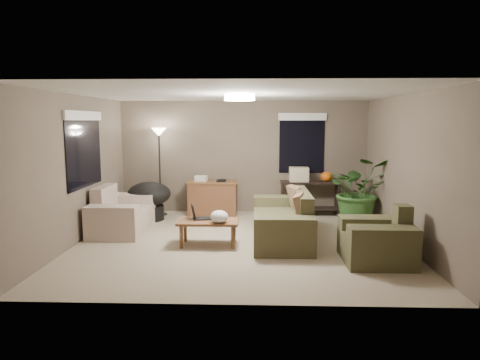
{
  "coord_description": "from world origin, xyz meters",
  "views": [
    {
      "loc": [
        0.25,
        -7.08,
        2.06
      ],
      "look_at": [
        0.0,
        0.2,
        1.05
      ],
      "focal_mm": 32.0,
      "sensor_mm": 36.0,
      "label": 1
    }
  ],
  "objects_px": {
    "cat_scratching_post": "(385,235)",
    "loveseat": "(121,215)",
    "houseplant": "(359,198)",
    "main_sofa": "(283,223)",
    "console_table": "(310,195)",
    "desk": "(213,198)",
    "papasan_chair": "(149,198)",
    "armchair": "(377,242)",
    "floor_lamp": "(159,142)",
    "coffee_table": "(208,224)"
  },
  "relations": [
    {
      "from": "cat_scratching_post",
      "to": "loveseat",
      "type": "bearing_deg",
      "value": 168.28
    },
    {
      "from": "houseplant",
      "to": "cat_scratching_post",
      "type": "relative_size",
      "value": 2.7
    },
    {
      "from": "main_sofa",
      "to": "console_table",
      "type": "xyz_separation_m",
      "value": [
        0.71,
        1.96,
        0.14
      ]
    },
    {
      "from": "main_sofa",
      "to": "desk",
      "type": "distance_m",
      "value": 2.39
    },
    {
      "from": "console_table",
      "to": "papasan_chair",
      "type": "height_order",
      "value": "papasan_chair"
    },
    {
      "from": "desk",
      "to": "cat_scratching_post",
      "type": "xyz_separation_m",
      "value": [
        3.05,
        -2.4,
        -0.16
      ]
    },
    {
      "from": "loveseat",
      "to": "cat_scratching_post",
      "type": "bearing_deg",
      "value": -11.72
    },
    {
      "from": "armchair",
      "to": "papasan_chair",
      "type": "distance_m",
      "value": 4.75
    },
    {
      "from": "loveseat",
      "to": "floor_lamp",
      "type": "xyz_separation_m",
      "value": [
        0.44,
        1.41,
        1.3
      ]
    },
    {
      "from": "main_sofa",
      "to": "desk",
      "type": "bearing_deg",
      "value": 126.86
    },
    {
      "from": "armchair",
      "to": "floor_lamp",
      "type": "height_order",
      "value": "floor_lamp"
    },
    {
      "from": "main_sofa",
      "to": "desk",
      "type": "height_order",
      "value": "main_sofa"
    },
    {
      "from": "console_table",
      "to": "armchair",
      "type": "bearing_deg",
      "value": -79.28
    },
    {
      "from": "armchair",
      "to": "loveseat",
      "type": "bearing_deg",
      "value": 159.16
    },
    {
      "from": "console_table",
      "to": "houseplant",
      "type": "distance_m",
      "value": 1.16
    },
    {
      "from": "coffee_table",
      "to": "console_table",
      "type": "bearing_deg",
      "value": 50.05
    },
    {
      "from": "armchair",
      "to": "desk",
      "type": "distance_m",
      "value": 4.12
    },
    {
      "from": "desk",
      "to": "houseplant",
      "type": "relative_size",
      "value": 0.81
    },
    {
      "from": "armchair",
      "to": "coffee_table",
      "type": "bearing_deg",
      "value": 163.58
    },
    {
      "from": "console_table",
      "to": "floor_lamp",
      "type": "distance_m",
      "value": 3.49
    },
    {
      "from": "main_sofa",
      "to": "floor_lamp",
      "type": "bearing_deg",
      "value": 143.87
    },
    {
      "from": "papasan_chair",
      "to": "cat_scratching_post",
      "type": "xyz_separation_m",
      "value": [
        4.33,
        -1.87,
        -0.25
      ]
    },
    {
      "from": "papasan_chair",
      "to": "armchair",
      "type": "bearing_deg",
      "value": -32.48
    },
    {
      "from": "main_sofa",
      "to": "armchair",
      "type": "distance_m",
      "value": 1.75
    },
    {
      "from": "armchair",
      "to": "papasan_chair",
      "type": "xyz_separation_m",
      "value": [
        -4.01,
        2.55,
        0.17
      ]
    },
    {
      "from": "main_sofa",
      "to": "cat_scratching_post",
      "type": "height_order",
      "value": "main_sofa"
    },
    {
      "from": "console_table",
      "to": "houseplant",
      "type": "xyz_separation_m",
      "value": [
        0.89,
        -0.74,
        0.09
      ]
    },
    {
      "from": "loveseat",
      "to": "coffee_table",
      "type": "bearing_deg",
      "value": -26.92
    },
    {
      "from": "coffee_table",
      "to": "papasan_chair",
      "type": "bearing_deg",
      "value": 128.61
    },
    {
      "from": "main_sofa",
      "to": "armchair",
      "type": "xyz_separation_m",
      "value": [
        1.3,
        -1.17,
        0.0
      ]
    },
    {
      "from": "cat_scratching_post",
      "to": "houseplant",
      "type": "bearing_deg",
      "value": 90.9
    },
    {
      "from": "desk",
      "to": "console_table",
      "type": "height_order",
      "value": "same"
    },
    {
      "from": "coffee_table",
      "to": "console_table",
      "type": "height_order",
      "value": "console_table"
    },
    {
      "from": "floor_lamp",
      "to": "houseplant",
      "type": "bearing_deg",
      "value": -9.03
    },
    {
      "from": "coffee_table",
      "to": "floor_lamp",
      "type": "distance_m",
      "value": 2.91
    },
    {
      "from": "main_sofa",
      "to": "armchair",
      "type": "relative_size",
      "value": 2.2
    },
    {
      "from": "armchair",
      "to": "coffee_table",
      "type": "height_order",
      "value": "armchair"
    },
    {
      "from": "cat_scratching_post",
      "to": "main_sofa",
      "type": "bearing_deg",
      "value": 163.26
    },
    {
      "from": "main_sofa",
      "to": "loveseat",
      "type": "relative_size",
      "value": 1.38
    },
    {
      "from": "loveseat",
      "to": "papasan_chair",
      "type": "bearing_deg",
      "value": 70.82
    },
    {
      "from": "console_table",
      "to": "coffee_table",
      "type": "bearing_deg",
      "value": -129.95
    },
    {
      "from": "houseplant",
      "to": "desk",
      "type": "bearing_deg",
      "value": 167.17
    },
    {
      "from": "loveseat",
      "to": "console_table",
      "type": "distance_m",
      "value": 4.02
    },
    {
      "from": "armchair",
      "to": "houseplant",
      "type": "height_order",
      "value": "houseplant"
    },
    {
      "from": "console_table",
      "to": "cat_scratching_post",
      "type": "xyz_separation_m",
      "value": [
        0.91,
        -2.45,
        -0.22
      ]
    },
    {
      "from": "main_sofa",
      "to": "houseplant",
      "type": "distance_m",
      "value": 2.02
    },
    {
      "from": "papasan_chair",
      "to": "main_sofa",
      "type": "bearing_deg",
      "value": -27.01
    },
    {
      "from": "armchair",
      "to": "desk",
      "type": "relative_size",
      "value": 0.91
    },
    {
      "from": "desk",
      "to": "coffee_table",
      "type": "bearing_deg",
      "value": -86.2
    },
    {
      "from": "armchair",
      "to": "cat_scratching_post",
      "type": "bearing_deg",
      "value": 64.8
    }
  ]
}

